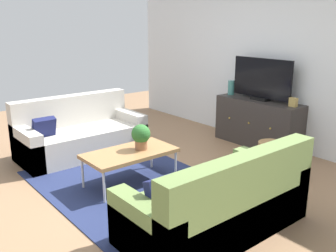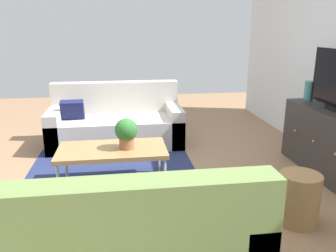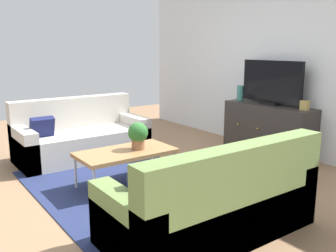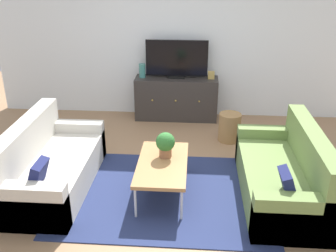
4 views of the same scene
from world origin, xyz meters
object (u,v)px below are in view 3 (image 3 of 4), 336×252
object	(u,v)px
couch_right_side	(216,206)
glass_vase	(240,93)
tv_console	(268,129)
wicker_basket	(278,163)
coffee_table	(126,153)
mantel_clock	(305,105)
potted_plant	(138,135)
flat_screen_tv	(272,83)
couch_left_side	(80,138)

from	to	relation	value
couch_right_side	glass_vase	xyz separation A→B (m)	(-2.02, 2.37, 0.58)
tv_console	wicker_basket	xyz separation A→B (m)	(0.87, -0.85, -0.15)
coffee_table	couch_right_side	bearing A→B (deg)	1.08
coffee_table	mantel_clock	size ratio (longest dim) A/B	8.41
coffee_table	wicker_basket	size ratio (longest dim) A/B	2.49
mantel_clock	wicker_basket	xyz separation A→B (m)	(0.28, -0.85, -0.58)
potted_plant	wicker_basket	bearing A→B (deg)	57.87
coffee_table	flat_screen_tv	distance (m)	2.51
couch_left_side	mantel_clock	xyz separation A→B (m)	(2.04, 2.37, 0.52)
couch_left_side	tv_console	world-z (taller)	couch_left_side
mantel_clock	coffee_table	bearing A→B (deg)	-104.55
couch_left_side	couch_right_side	size ratio (longest dim) A/B	1.00
tv_console	potted_plant	bearing A→B (deg)	-90.16
potted_plant	flat_screen_tv	xyz separation A→B (m)	(0.01, 2.27, 0.46)
tv_console	couch_right_side	bearing A→B (deg)	-58.96
couch_left_side	glass_vase	xyz separation A→B (m)	(0.86, 2.37, 0.58)
mantel_clock	wicker_basket	bearing A→B (deg)	-71.65
tv_console	wicker_basket	size ratio (longest dim) A/B	3.23
couch_left_side	couch_right_side	xyz separation A→B (m)	(2.88, 0.00, 0.00)
couch_left_side	glass_vase	size ratio (longest dim) A/B	7.61
coffee_table	glass_vase	distance (m)	2.51
flat_screen_tv	potted_plant	bearing A→B (deg)	-90.16
couch_left_side	tv_console	bearing A→B (deg)	58.58
couch_left_side	mantel_clock	distance (m)	3.17
couch_left_side	mantel_clock	size ratio (longest dim) A/B	13.88
tv_console	mantel_clock	size ratio (longest dim) A/B	10.90
potted_plant	wicker_basket	world-z (taller)	potted_plant
couch_left_side	mantel_clock	world-z (taller)	mantel_clock
flat_screen_tv	wicker_basket	xyz separation A→B (m)	(0.87, -0.87, -0.84)
potted_plant	glass_vase	size ratio (longest dim) A/B	1.31
mantel_clock	flat_screen_tv	bearing A→B (deg)	178.05
flat_screen_tv	coffee_table	bearing A→B (deg)	-90.83
potted_plant	tv_console	xyz separation A→B (m)	(0.01, 2.25, -0.23)
couch_right_side	glass_vase	size ratio (longest dim) A/B	7.61
wicker_basket	potted_plant	bearing A→B (deg)	-122.13
couch_right_side	glass_vase	distance (m)	3.17
tv_console	glass_vase	xyz separation A→B (m)	(-0.59, 0.00, 0.48)
wicker_basket	couch_left_side	bearing A→B (deg)	-146.80
couch_left_side	flat_screen_tv	size ratio (longest dim) A/B	1.73
tv_console	mantel_clock	distance (m)	0.73
couch_right_side	mantel_clock	size ratio (longest dim) A/B	13.88
flat_screen_tv	wicker_basket	size ratio (longest dim) A/B	2.38
couch_left_side	mantel_clock	bearing A→B (deg)	49.35
coffee_table	tv_console	bearing A→B (deg)	89.17
flat_screen_tv	couch_left_side	bearing A→B (deg)	-121.21
tv_console	wicker_basket	world-z (taller)	tv_console
couch_right_side	wicker_basket	bearing A→B (deg)	110.13
mantel_clock	wicker_basket	distance (m)	1.07
coffee_table	tv_console	size ratio (longest dim) A/B	0.77
couch_right_side	coffee_table	bearing A→B (deg)	-178.92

